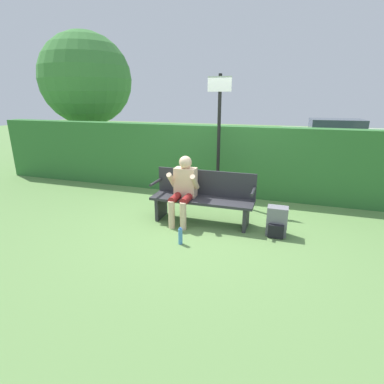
{
  "coord_description": "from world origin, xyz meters",
  "views": [
    {
      "loc": [
        1.37,
        -4.76,
        2.15
      ],
      "look_at": [
        -0.15,
        -0.1,
        0.59
      ],
      "focal_mm": 28.0,
      "sensor_mm": 36.0,
      "label": 1
    }
  ],
  "objects_px": {
    "water_bottle": "(180,236)",
    "tree": "(86,80)",
    "person_seated": "(184,187)",
    "park_bench": "(203,197)",
    "parked_car": "(335,133)",
    "backpack": "(277,222)",
    "signpost": "(219,130)"
  },
  "relations": [
    {
      "from": "backpack",
      "to": "signpost",
      "type": "bearing_deg",
      "value": 133.64
    },
    {
      "from": "park_bench",
      "to": "parked_car",
      "type": "relative_size",
      "value": 0.39
    },
    {
      "from": "water_bottle",
      "to": "park_bench",
      "type": "bearing_deg",
      "value": 85.42
    },
    {
      "from": "signpost",
      "to": "backpack",
      "type": "bearing_deg",
      "value": -46.36
    },
    {
      "from": "person_seated",
      "to": "backpack",
      "type": "height_order",
      "value": "person_seated"
    },
    {
      "from": "park_bench",
      "to": "parked_car",
      "type": "distance_m",
      "value": 10.55
    },
    {
      "from": "park_bench",
      "to": "person_seated",
      "type": "relative_size",
      "value": 1.54
    },
    {
      "from": "park_bench",
      "to": "signpost",
      "type": "distance_m",
      "value": 1.6
    },
    {
      "from": "parked_car",
      "to": "tree",
      "type": "xyz_separation_m",
      "value": [
        -8.11,
        -6.45,
        2.06
      ]
    },
    {
      "from": "tree",
      "to": "park_bench",
      "type": "bearing_deg",
      "value": -36.47
    },
    {
      "from": "person_seated",
      "to": "signpost",
      "type": "relative_size",
      "value": 0.46
    },
    {
      "from": "park_bench",
      "to": "person_seated",
      "type": "bearing_deg",
      "value": -158.42
    },
    {
      "from": "water_bottle",
      "to": "parked_car",
      "type": "distance_m",
      "value": 11.5
    },
    {
      "from": "park_bench",
      "to": "water_bottle",
      "type": "bearing_deg",
      "value": -94.58
    },
    {
      "from": "backpack",
      "to": "person_seated",
      "type": "bearing_deg",
      "value": 178.03
    },
    {
      "from": "backpack",
      "to": "parked_car",
      "type": "distance_m",
      "value": 10.41
    },
    {
      "from": "tree",
      "to": "water_bottle",
      "type": "bearing_deg",
      "value": -43.62
    },
    {
      "from": "water_bottle",
      "to": "tree",
      "type": "distance_m",
      "value": 7.06
    },
    {
      "from": "water_bottle",
      "to": "tree",
      "type": "bearing_deg",
      "value": 136.38
    },
    {
      "from": "park_bench",
      "to": "person_seated",
      "type": "height_order",
      "value": "person_seated"
    },
    {
      "from": "signpost",
      "to": "tree",
      "type": "distance_m",
      "value": 5.5
    },
    {
      "from": "backpack",
      "to": "parked_car",
      "type": "bearing_deg",
      "value": 79.09
    },
    {
      "from": "signpost",
      "to": "parked_car",
      "type": "height_order",
      "value": "signpost"
    },
    {
      "from": "parked_car",
      "to": "person_seated",
      "type": "bearing_deg",
      "value": -112.61
    },
    {
      "from": "person_seated",
      "to": "water_bottle",
      "type": "xyz_separation_m",
      "value": [
        0.24,
        -0.84,
        -0.53
      ]
    },
    {
      "from": "person_seated",
      "to": "tree",
      "type": "xyz_separation_m",
      "value": [
        -4.53,
        3.71,
        1.99
      ]
    },
    {
      "from": "parked_car",
      "to": "backpack",
      "type": "bearing_deg",
      "value": -104.09
    },
    {
      "from": "person_seated",
      "to": "tree",
      "type": "distance_m",
      "value": 6.19
    },
    {
      "from": "person_seated",
      "to": "tree",
      "type": "relative_size",
      "value": 0.29
    },
    {
      "from": "water_bottle",
      "to": "person_seated",
      "type": "bearing_deg",
      "value": 106.12
    },
    {
      "from": "signpost",
      "to": "tree",
      "type": "relative_size",
      "value": 0.64
    },
    {
      "from": "person_seated",
      "to": "parked_car",
      "type": "bearing_deg",
      "value": 70.57
    }
  ]
}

